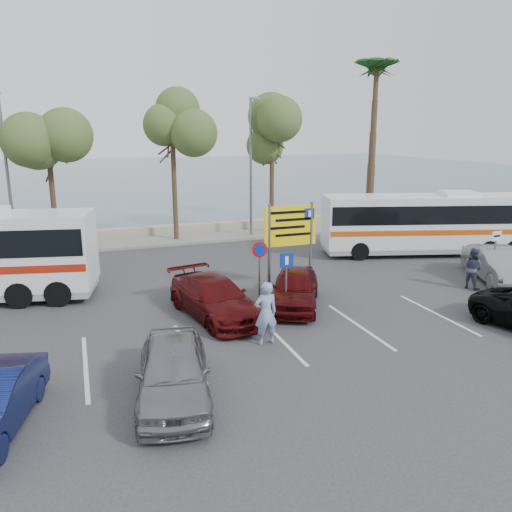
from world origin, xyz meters
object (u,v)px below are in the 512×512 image
object	(u,v)px
street_lamp_right	(251,161)
car_red	(295,288)
pedestrian_near	(266,313)
direction_sign	(291,233)
car_maroon	(215,298)
car_silver_a	(173,371)
pedestrian_far	(472,268)
car_silver_b	(496,264)
coach_bus_right	(426,225)
street_lamp_left	(6,166)

from	to	relation	value
street_lamp_right	car_red	xyz separation A→B (m)	(-2.54, -12.02, -3.89)
pedestrian_near	direction_sign	bearing A→B (deg)	-122.50
car_maroon	pedestrian_near	xyz separation A→B (m)	(0.85, -2.77, 0.30)
car_silver_a	pedestrian_far	world-z (taller)	pedestrian_far
car_red	pedestrian_near	distance (m)	3.55
car_silver_a	pedestrian_near	xyz separation A→B (m)	(3.25, 2.23, 0.26)
direction_sign	car_red	xyz separation A→B (m)	(-0.54, -1.70, -1.72)
car_silver_b	pedestrian_near	world-z (taller)	pedestrian_near
car_red	coach_bus_right	bearing A→B (deg)	55.13
car_red	car_silver_b	xyz separation A→B (m)	(9.54, 0.00, 0.01)
street_lamp_right	car_maroon	world-z (taller)	street_lamp_right
car_red	street_lamp_left	bearing A→B (deg)	158.87
pedestrian_far	car_silver_a	bearing A→B (deg)	91.01
pedestrian_near	car_silver_b	bearing A→B (deg)	-167.57
direction_sign	car_maroon	distance (m)	4.35
pedestrian_near	car_silver_a	bearing A→B (deg)	33.69
street_lamp_right	car_maroon	xyz separation A→B (m)	(-5.60, -12.02, -3.91)
car_maroon	car_silver_b	distance (m)	12.60
coach_bus_right	pedestrian_far	distance (m)	5.87
car_silver_b	pedestrian_far	xyz separation A→B (m)	(-1.79, -0.50, 0.13)
direction_sign	street_lamp_right	bearing A→B (deg)	79.06
coach_bus_right	car_red	size ratio (longest dim) A/B	2.60
street_lamp_right	car_silver_a	xyz separation A→B (m)	(-8.00, -17.02, -3.87)
street_lamp_right	coach_bus_right	size ratio (longest dim) A/B	0.74
car_silver_a	car_silver_b	world-z (taller)	car_silver_a
car_maroon	pedestrian_far	world-z (taller)	pedestrian_far
direction_sign	car_red	bearing A→B (deg)	-107.77
car_silver_a	car_maroon	bearing A→B (deg)	74.86
coach_bus_right	car_silver_a	distance (m)	18.17
car_red	pedestrian_near	size ratio (longest dim) A/B	2.10
car_silver_b	street_lamp_left	bearing A→B (deg)	171.75
direction_sign	car_maroon	bearing A→B (deg)	-154.78
car_maroon	car_red	world-z (taller)	car_red
direction_sign	coach_bus_right	xyz separation A→B (m)	(9.15, 3.30, -0.90)
car_maroon	direction_sign	bearing A→B (deg)	13.78
street_lamp_left	car_maroon	world-z (taller)	street_lamp_left
street_lamp_right	car_maroon	distance (m)	13.82
car_silver_b	car_silver_a	bearing A→B (deg)	-138.81
car_silver_b	pedestrian_near	distance (m)	12.07
car_red	pedestrian_far	distance (m)	7.77
coach_bus_right	pedestrian_near	bearing A→B (deg)	-146.88
car_maroon	car_silver_b	size ratio (longest dim) A/B	1.08
street_lamp_right	pedestrian_far	bearing A→B (deg)	-67.41
street_lamp_left	car_red	xyz separation A→B (m)	(10.46, -12.02, -3.89)
street_lamp_right	coach_bus_right	xyz separation A→B (m)	(7.15, -7.02, -3.07)
direction_sign	car_maroon	world-z (taller)	direction_sign
direction_sign	pedestrian_far	world-z (taller)	direction_sign
car_maroon	pedestrian_near	bearing A→B (deg)	-84.36
car_silver_a	pedestrian_near	distance (m)	3.95
car_maroon	street_lamp_right	bearing A→B (deg)	53.58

